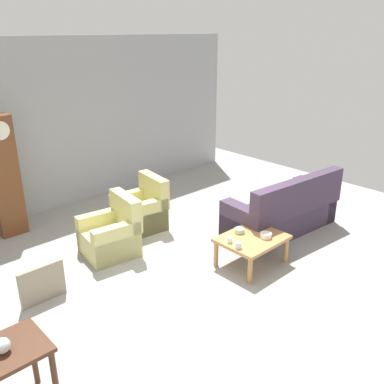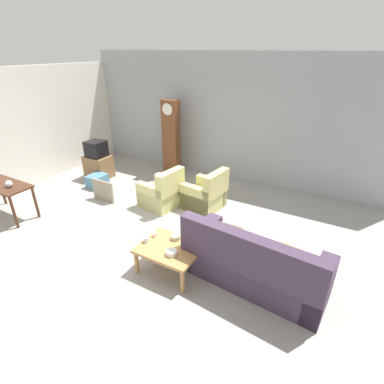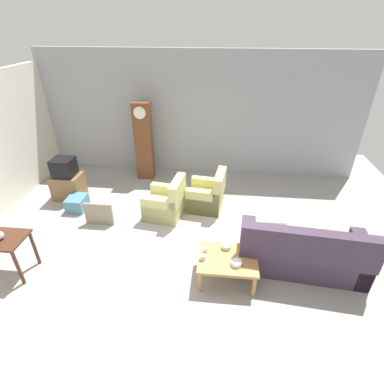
% 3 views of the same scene
% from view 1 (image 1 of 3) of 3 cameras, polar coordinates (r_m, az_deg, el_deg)
% --- Properties ---
extents(ground_plane, '(10.40, 10.40, 0.00)m').
position_cam_1_polar(ground_plane, '(6.27, -0.35, -10.60)').
color(ground_plane, '#999691').
extents(garage_door_wall, '(8.40, 0.16, 3.20)m').
position_cam_1_polar(garage_door_wall, '(8.51, -17.28, 8.72)').
color(garage_door_wall, '#9EA0A5').
rests_on(garage_door_wall, ground_plane).
extents(couch_floral, '(2.17, 1.06, 1.04)m').
position_cam_1_polar(couch_floral, '(7.44, 12.25, -2.68)').
color(couch_floral, '#423347').
rests_on(couch_floral, ground_plane).
extents(armchair_olive_near, '(0.89, 0.86, 0.92)m').
position_cam_1_polar(armchair_olive_near, '(6.71, -10.83, -5.77)').
color(armchair_olive_near, '#CCC67A').
rests_on(armchair_olive_near, ground_plane).
extents(armchair_olive_far, '(0.88, 0.86, 0.92)m').
position_cam_1_polar(armchair_olive_far, '(7.46, -6.88, -2.65)').
color(armchair_olive_far, '#CCC475').
rests_on(armchair_olive_far, ground_plane).
extents(coffee_table_wood, '(0.96, 0.76, 0.44)m').
position_cam_1_polar(coffee_table_wood, '(6.33, 8.11, -6.57)').
color(coffee_table_wood, '#B27F47').
rests_on(coffee_table_wood, ground_plane).
extents(grandfather_clock, '(0.44, 0.30, 2.05)m').
position_cam_1_polar(grandfather_clock, '(7.60, -24.05, 1.89)').
color(grandfather_clock, brown).
rests_on(grandfather_clock, ground_plane).
extents(framed_picture_leaning, '(0.60, 0.05, 0.51)m').
position_cam_1_polar(framed_picture_leaning, '(5.85, -19.61, -11.65)').
color(framed_picture_leaning, gray).
rests_on(framed_picture_leaning, ground_plane).
extents(glass_dome_cloche, '(0.14, 0.14, 0.14)m').
position_cam_1_polar(glass_dome_cloche, '(4.11, -24.29, -18.43)').
color(glass_dome_cloche, silver).
rests_on(glass_dome_cloche, console_table_dark).
extents(cup_white_porcelain, '(0.07, 0.07, 0.09)m').
position_cam_1_polar(cup_white_porcelain, '(6.09, 5.11, -6.46)').
color(cup_white_porcelain, white).
rests_on(cup_white_porcelain, coffee_table_wood).
extents(cup_blue_rimmed, '(0.09, 0.09, 0.09)m').
position_cam_1_polar(cup_blue_rimmed, '(5.96, 6.27, -7.16)').
color(cup_blue_rimmed, silver).
rests_on(cup_blue_rimmed, coffee_table_wood).
extents(bowl_white_stacked, '(0.17, 0.17, 0.07)m').
position_cam_1_polar(bowl_white_stacked, '(6.29, 9.97, -5.81)').
color(bowl_white_stacked, white).
rests_on(bowl_white_stacked, coffee_table_wood).
extents(bowl_shallow_green, '(0.15, 0.15, 0.07)m').
position_cam_1_polar(bowl_shallow_green, '(6.38, 6.44, -5.21)').
color(bowl_shallow_green, '#B2C69E').
rests_on(bowl_shallow_green, coffee_table_wood).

